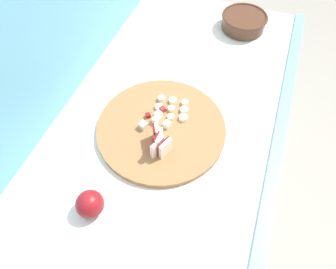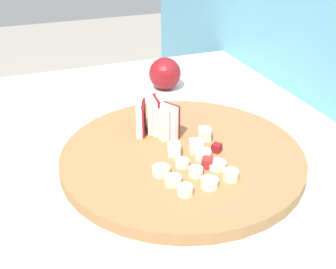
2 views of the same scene
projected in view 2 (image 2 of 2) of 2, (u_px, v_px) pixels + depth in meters
cutting_board at (182, 156)px, 0.72m from camera, size 0.41×0.41×0.02m
apple_wedge_fan at (156, 118)px, 0.76m from camera, size 0.09×0.07×0.07m
apple_dice_pile at (197, 146)px, 0.71m from camera, size 0.11×0.09×0.02m
banana_slice_rows at (196, 172)px, 0.65m from camera, size 0.10×0.12×0.02m
whole_apple at (165, 74)px, 0.99m from camera, size 0.08×0.08×0.08m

